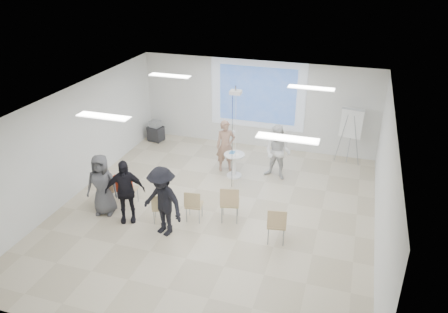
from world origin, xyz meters
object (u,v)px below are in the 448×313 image
(chair_center, at_px, (193,203))
(audience_mid, at_px, (162,197))
(chair_right_far, at_px, (277,223))
(pedestal_table, at_px, (234,164))
(av_cart, at_px, (156,132))
(flipchart_easel, at_px, (351,124))
(player_right, at_px, (278,150))
(laptop, at_px, (161,205))
(chair_left_mid, at_px, (127,188))
(chair_right_inner, at_px, (230,201))
(audience_outer, at_px, (102,181))
(chair_far_left, at_px, (107,186))
(chair_left_inner, at_px, (160,206))
(audience_left, at_px, (125,187))
(player_left, at_px, (226,143))

(chair_center, distance_m, audience_mid, 0.98)
(chair_right_far, bearing_deg, pedestal_table, 112.91)
(chair_right_far, xyz_separation_m, av_cart, (-5.29, 4.64, -0.20))
(flipchart_easel, bearing_deg, player_right, -130.38)
(chair_center, bearing_deg, player_right, 54.56)
(laptop, bearing_deg, chair_left_mid, -38.63)
(av_cart, bearing_deg, chair_right_inner, -33.19)
(chair_left_mid, distance_m, audience_outer, 0.73)
(pedestal_table, height_order, chair_far_left, chair_far_left)
(player_right, relative_size, chair_center, 2.13)
(chair_far_left, relative_size, chair_left_mid, 1.06)
(chair_center, relative_size, laptop, 2.90)
(pedestal_table, height_order, chair_right_far, chair_right_far)
(player_right, distance_m, av_cart, 4.92)
(chair_far_left, bearing_deg, laptop, -23.23)
(chair_center, xyz_separation_m, audience_outer, (-2.35, -0.32, 0.41))
(chair_right_inner, bearing_deg, chair_left_inner, -174.15)
(chair_right_inner, distance_m, av_cart, 5.75)
(pedestal_table, xyz_separation_m, flipchart_easel, (3.19, 1.96, 0.93))
(chair_right_inner, xyz_separation_m, audience_outer, (-3.22, -0.58, 0.33))
(audience_left, distance_m, audience_outer, 0.75)
(player_right, height_order, laptop, player_right)
(player_left, relative_size, audience_outer, 1.00)
(audience_left, bearing_deg, av_cart, 82.53)
(chair_right_inner, height_order, chair_right_far, chair_right_inner)
(laptop, height_order, audience_left, audience_left)
(pedestal_table, bearing_deg, player_left, 137.52)
(audience_mid, bearing_deg, player_right, 79.84)
(chair_right_inner, distance_m, chair_right_far, 1.39)
(laptop, xyz_separation_m, audience_mid, (0.30, -0.47, 0.56))
(player_left, distance_m, chair_right_far, 3.95)
(chair_far_left, height_order, laptop, chair_far_left)
(audience_outer, relative_size, av_cart, 2.41)
(chair_right_far, bearing_deg, laptop, 169.08)
(audience_left, relative_size, audience_mid, 0.96)
(audience_outer, bearing_deg, av_cart, 86.90)
(audience_left, height_order, av_cart, audience_left)
(pedestal_table, distance_m, player_left, 0.71)
(pedestal_table, distance_m, player_right, 1.37)
(player_left, distance_m, audience_left, 3.75)
(chair_right_far, height_order, audience_mid, audience_mid)
(player_left, distance_m, chair_right_inner, 2.89)
(player_left, relative_size, flipchart_easel, 1.00)
(player_left, distance_m, chair_left_inner, 3.37)
(player_left, height_order, chair_left_inner, player_left)
(pedestal_table, height_order, audience_mid, audience_mid)
(flipchart_easel, bearing_deg, chair_center, -117.73)
(player_left, bearing_deg, audience_left, -140.08)
(flipchart_easel, bearing_deg, chair_right_far, -95.77)
(pedestal_table, relative_size, chair_center, 0.88)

